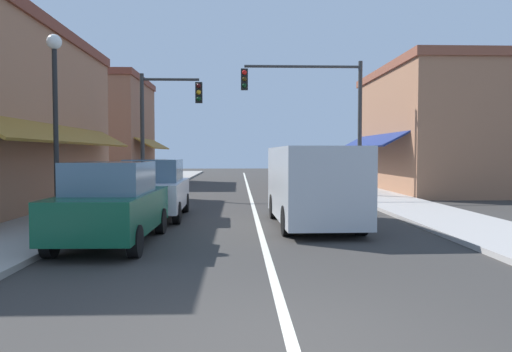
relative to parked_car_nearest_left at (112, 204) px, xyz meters
The scene contains 12 objects.
ground_plane 12.76m from the parked_car_nearest_left, 75.25° to the left, with size 80.00×80.00×0.00m, color #33302D.
sidewalk_left 12.54m from the parked_car_nearest_left, 100.40° to the left, with size 2.60×56.00×0.12m, color gray.
sidewalk_right 15.12m from the parked_car_nearest_left, 54.62° to the left, with size 2.60×56.00×0.12m, color #A39E99.
lane_center_stripe 12.76m from the parked_car_nearest_left, 75.25° to the left, with size 0.14×52.00×0.01m, color silver.
storefront_right_block 19.13m from the parked_car_nearest_left, 48.89° to the left, with size 6.22×10.20×6.34m.
storefront_far_left 23.23m from the parked_car_nearest_left, 104.91° to the left, with size 6.09×8.20×6.95m.
parked_car_nearest_left is the anchor object (origin of this frame).
parked_car_second_left 4.31m from the parked_car_nearest_left, 87.64° to the left, with size 1.85×4.14×1.77m.
van_in_lane 5.35m from the parked_car_nearest_left, 28.61° to the left, with size 2.10×5.23×2.12m.
traffic_signal_mast_arm 12.88m from the parked_car_nearest_left, 59.94° to the left, with size 5.32×0.50×5.98m.
traffic_signal_left_corner 11.65m from the parked_car_nearest_left, 93.37° to the left, with size 2.76×0.50×5.47m.
street_lamp_left_near 3.35m from the parked_car_nearest_left, 137.31° to the left, with size 0.36×0.36×4.82m.
Camera 1 is at (-0.54, -4.73, 1.95)m, focal length 34.16 mm.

